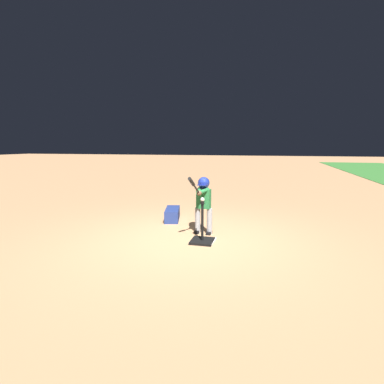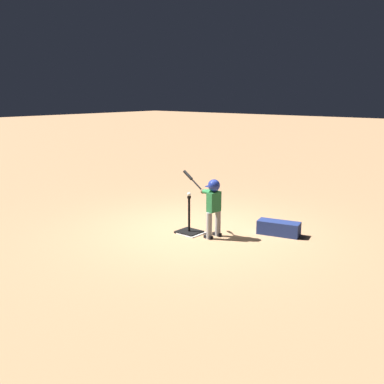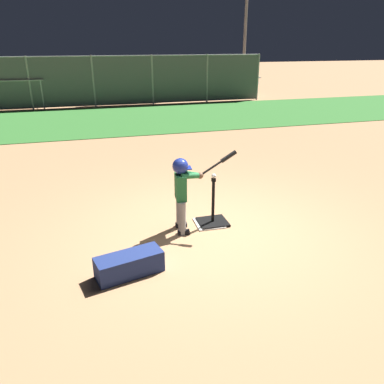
{
  "view_description": "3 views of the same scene",
  "coord_description": "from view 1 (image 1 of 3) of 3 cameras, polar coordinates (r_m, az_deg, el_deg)",
  "views": [
    {
      "loc": [
        5.35,
        1.42,
        1.82
      ],
      "look_at": [
        -0.53,
        -0.07,
        0.86
      ],
      "focal_mm": 28.0,
      "sensor_mm": 36.0,
      "label": 1
    },
    {
      "loc": [
        -5.61,
        7.02,
        2.82
      ],
      "look_at": [
        -0.15,
        0.41,
        0.91
      ],
      "focal_mm": 42.0,
      "sensor_mm": 36.0,
      "label": 2
    },
    {
      "loc": [
        -1.76,
        -4.87,
        2.76
      ],
      "look_at": [
        -0.31,
        0.29,
        0.58
      ],
      "focal_mm": 35.0,
      "sensor_mm": 36.0,
      "label": 3
    }
  ],
  "objects": [
    {
      "name": "batter_child",
      "position": [
        6.05,
        2.13,
        -1.17
      ],
      "size": [
        0.97,
        0.37,
        1.26
      ],
      "color": "gray",
      "rests_on": "ground_plane"
    },
    {
      "name": "ground_plane",
      "position": [
        5.82,
        -0.65,
        -9.17
      ],
      "size": [
        90.0,
        90.0,
        0.0
      ],
      "primitive_type": "plane",
      "color": "#AD7F56"
    },
    {
      "name": "equipment_bag",
      "position": [
        7.32,
        -3.75,
        -4.24
      ],
      "size": [
        0.89,
        0.51,
        0.28
      ],
      "primitive_type": "cube",
      "rotation": [
        0.0,
        0.0,
        0.24
      ],
      "color": "navy",
      "rests_on": "ground_plane"
    },
    {
      "name": "home_plate",
      "position": [
        5.78,
        2.08,
        -9.22
      ],
      "size": [
        0.45,
        0.45,
        0.02
      ],
      "primitive_type": "cube",
      "rotation": [
        0.0,
        0.0,
        -0.03
      ],
      "color": "white",
      "rests_on": "ground_plane"
    },
    {
      "name": "batting_tee",
      "position": [
        5.7,
        1.96,
        -8.52
      ],
      "size": [
        0.46,
        0.42,
        0.78
      ],
      "color": "black",
      "rests_on": "ground_plane"
    },
    {
      "name": "baseball",
      "position": [
        5.52,
        2.0,
        -1.44
      ],
      "size": [
        0.07,
        0.07,
        0.07
      ],
      "primitive_type": "sphere",
      "color": "white",
      "rests_on": "batting_tee"
    }
  ]
}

